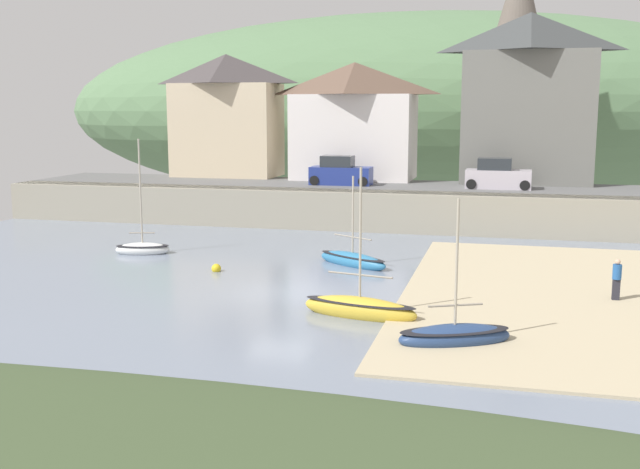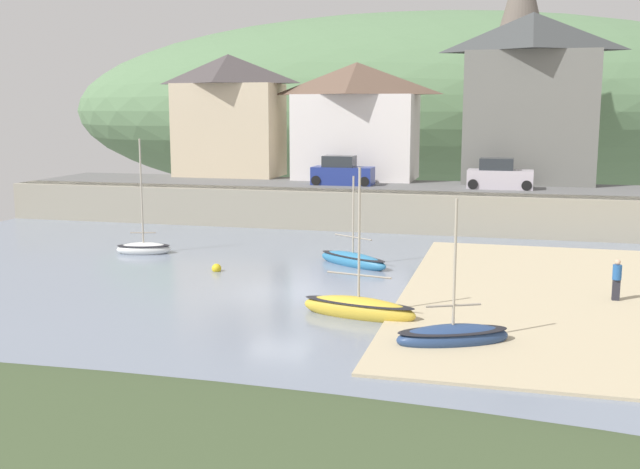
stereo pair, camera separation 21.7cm
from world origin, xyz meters
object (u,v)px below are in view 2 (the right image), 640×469
object	(u,v)px
church_with_spire	(519,60)
parked_car_near_slipway	(342,173)
dinghy_open_wooden	(144,248)
motorboat_with_cabin	(453,336)
waterfront_building_centre	(356,120)
parked_car_by_wall	(499,176)
mooring_buoy	(217,268)
sailboat_tall_mast	(359,308)
waterfront_building_right	(530,97)
person_on_slipway	(617,278)
waterfront_building_left	(229,115)
sailboat_white_hull	(353,260)

from	to	relation	value
church_with_spire	parked_car_near_slipway	distance (m)	16.08
dinghy_open_wooden	motorboat_with_cabin	xyz separation A→B (m)	(16.91, -11.71, 0.01)
waterfront_building_centre	parked_car_by_wall	xyz separation A→B (m)	(10.28, -4.50, -3.44)
parked_car_by_wall	mooring_buoy	xyz separation A→B (m)	(-12.31, -17.52, -3.07)
dinghy_open_wooden	sailboat_tall_mast	bearing A→B (deg)	-49.75
waterfront_building_right	sailboat_tall_mast	xyz separation A→B (m)	(-6.10, -28.04, -7.90)
motorboat_with_cabin	person_on_slipway	world-z (taller)	motorboat_with_cabin
waterfront_building_right	church_with_spire	bearing A→B (deg)	101.55
waterfront_building_right	parked_car_near_slipway	distance (m)	13.82
waterfront_building_right	church_with_spire	world-z (taller)	church_with_spire
waterfront_building_left	mooring_buoy	bearing A→B (deg)	-70.57
sailboat_tall_mast	parked_car_by_wall	distance (m)	24.11
waterfront_building_right	parked_car_by_wall	world-z (taller)	waterfront_building_right
church_with_spire	person_on_slipway	xyz separation A→B (m)	(4.01, -27.55, -9.94)
motorboat_with_cabin	parked_car_by_wall	size ratio (longest dim) A/B	1.19
waterfront_building_left	sailboat_white_hull	bearing A→B (deg)	-54.56
waterfront_building_right	mooring_buoy	size ratio (longest dim) A/B	25.66
mooring_buoy	waterfront_building_centre	bearing A→B (deg)	84.73
sailboat_white_hull	dinghy_open_wooden	size ratio (longest dim) A/B	0.74
church_with_spire	waterfront_building_left	bearing A→B (deg)	-169.22
sailboat_tall_mast	person_on_slipway	xyz separation A→B (m)	(9.29, 4.49, 0.67)
waterfront_building_centre	mooring_buoy	xyz separation A→B (m)	(-2.03, -22.02, -6.51)
sailboat_white_hull	sailboat_tall_mast	size ratio (longest dim) A/B	0.80
waterfront_building_right	waterfront_building_left	bearing A→B (deg)	180.00
parked_car_by_wall	parked_car_near_slipway	bearing A→B (deg)	-179.18
sailboat_white_hull	parked_car_near_slipway	xyz separation A→B (m)	(-3.88, 14.66, 2.93)
church_with_spire	sailboat_white_hull	size ratio (longest dim) A/B	3.67
sailboat_white_hull	dinghy_open_wooden	xyz separation A→B (m)	(-11.24, 0.34, 0.00)
waterfront_building_centre	sailboat_white_hull	xyz separation A→B (m)	(3.84, -19.16, -6.37)
church_with_spire	mooring_buoy	distance (m)	31.13
waterfront_building_centre	person_on_slipway	world-z (taller)	waterfront_building_centre
waterfront_building_left	parked_car_by_wall	world-z (taller)	waterfront_building_left
waterfront_building_right	sailboat_white_hull	xyz separation A→B (m)	(-8.19, -19.16, -7.94)
church_with_spire	mooring_buoy	bearing A→B (deg)	-116.98
church_with_spire	parked_car_by_wall	world-z (taller)	church_with_spire
parked_car_near_slipway	mooring_buoy	size ratio (longest dim) A/B	9.22
parked_car_by_wall	dinghy_open_wooden	bearing A→B (deg)	-140.16
church_with_spire	person_on_slipway	size ratio (longest dim) A/B	10.21
waterfront_building_centre	person_on_slipway	bearing A→B (deg)	-57.12
waterfront_building_centre	motorboat_with_cabin	bearing A→B (deg)	-72.70
waterfront_building_left	person_on_slipway	distance (m)	34.88
mooring_buoy	parked_car_by_wall	bearing A→B (deg)	54.90
sailboat_white_hull	person_on_slipway	distance (m)	12.21
person_on_slipway	mooring_buoy	distance (m)	17.34
person_on_slipway	mooring_buoy	xyz separation A→B (m)	(-17.25, 1.53, -0.85)
waterfront_building_centre	church_with_spire	world-z (taller)	church_with_spire
church_with_spire	mooring_buoy	size ratio (longest dim) A/B	37.07
waterfront_building_left	sailboat_white_hull	xyz separation A→B (m)	(13.64, -19.16, -6.75)
dinghy_open_wooden	parked_car_near_slipway	world-z (taller)	dinghy_open_wooden
sailboat_tall_mast	sailboat_white_hull	bearing A→B (deg)	114.81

